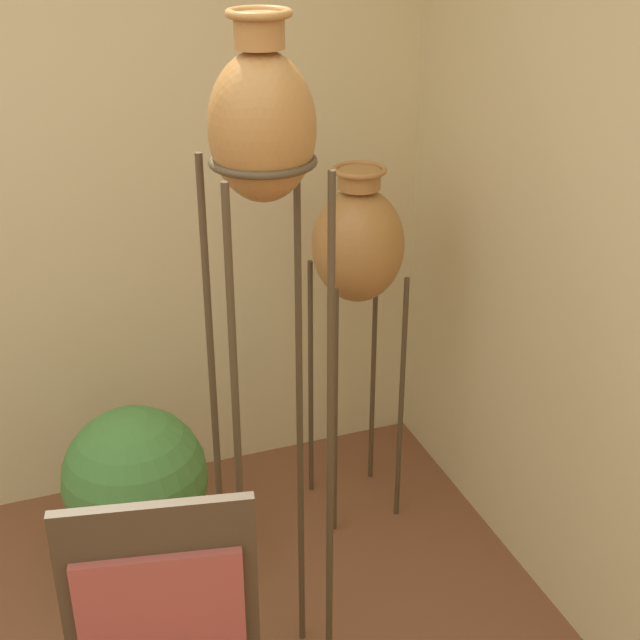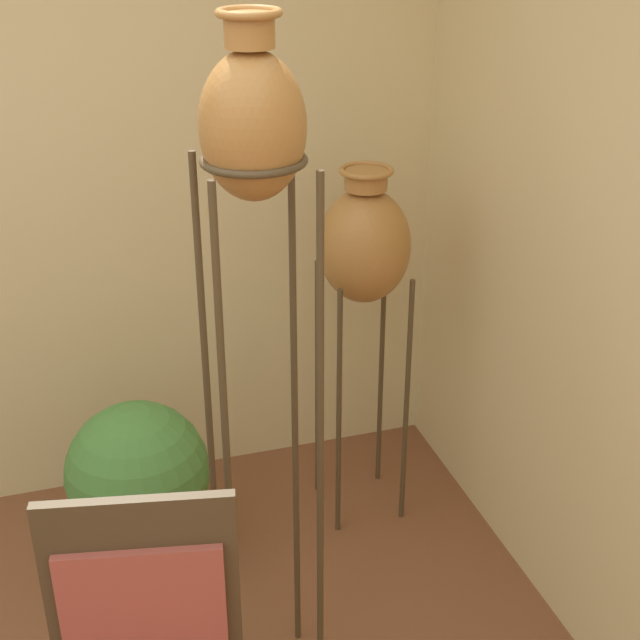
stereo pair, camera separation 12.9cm
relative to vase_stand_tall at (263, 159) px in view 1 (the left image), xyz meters
name	(u,v)px [view 1 (the left image)]	position (x,y,z in m)	size (l,w,h in m)	color
vase_stand_tall	(263,159)	(0.00, 0.00, 0.00)	(0.28, 0.28, 2.07)	#473823
vase_stand_medium	(358,248)	(0.57, 0.77, -0.59)	(0.34, 0.34, 1.44)	#473823
potted_plant	(136,488)	(-0.32, 0.65, -1.35)	(0.52, 0.52, 0.68)	brown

